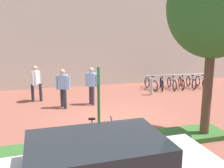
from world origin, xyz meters
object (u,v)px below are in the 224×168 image
object	(u,v)px
person_casual_tan	(63,86)
tree_sidewalk	(214,7)
parking_sign_post	(99,96)
bike_at_sign	(98,134)
bollard_steel	(152,86)
person_shirt_blue	(92,84)
person_shirt_white	(36,81)
bike_rack_cluster	(177,83)

from	to	relation	value
person_casual_tan	tree_sidewalk	bearing A→B (deg)	-47.53
parking_sign_post	bike_at_sign	xyz separation A→B (m)	(0.03, 0.22, -1.22)
tree_sidewalk	bollard_steel	distance (m)	6.54
bike_at_sign	tree_sidewalk	bearing A→B (deg)	-6.38
person_casual_tan	bollard_steel	bearing A→B (deg)	12.62
bike_at_sign	person_casual_tan	world-z (taller)	person_casual_tan
bollard_steel	person_shirt_blue	xyz separation A→B (m)	(-3.36, -0.88, 0.53)
tree_sidewalk	bike_at_sign	xyz separation A→B (m)	(-3.37, 0.38, -3.67)
parking_sign_post	person_shirt_white	size ratio (longest dim) A/B	1.39
bike_rack_cluster	bollard_steel	size ratio (longest dim) A/B	4.15
tree_sidewalk	person_shirt_blue	world-z (taller)	tree_sidewalk
bike_at_sign	person_shirt_white	bearing A→B (deg)	108.39
person_shirt_blue	person_shirt_white	bearing A→B (deg)	153.35
person_shirt_white	person_casual_tan	bearing A→B (deg)	-50.54
bike_rack_cluster	person_shirt_white	xyz separation A→B (m)	(-7.82, -0.64, 0.64)
tree_sidewalk	bike_at_sign	distance (m)	5.00
tree_sidewalk	person_shirt_blue	size ratio (longest dim) A/B	3.22
parking_sign_post	person_casual_tan	xyz separation A→B (m)	(-0.63, 4.25, -0.59)
bike_at_sign	person_shirt_white	size ratio (longest dim) A/B	0.97
person_casual_tan	person_shirt_blue	bearing A→B (deg)	7.34
bike_rack_cluster	person_casual_tan	size ratio (longest dim) A/B	2.17
bike_rack_cluster	person_shirt_white	size ratio (longest dim) A/B	2.17
person_shirt_blue	person_shirt_white	xyz separation A→B (m)	(-2.43, 1.22, 0.00)
parking_sign_post	person_shirt_blue	world-z (taller)	parking_sign_post
tree_sidewalk	bike_at_sign	world-z (taller)	tree_sidewalk
bike_at_sign	bike_rack_cluster	bearing A→B (deg)	45.18
person_shirt_white	bollard_steel	bearing A→B (deg)	-3.42
tree_sidewalk	parking_sign_post	bearing A→B (deg)	177.32
person_shirt_blue	person_shirt_white	distance (m)	2.72
bike_rack_cluster	bollard_steel	world-z (taller)	bollard_steel
tree_sidewalk	bike_rack_cluster	size ratio (longest dim) A/B	1.48
person_shirt_blue	person_casual_tan	xyz separation A→B (m)	(-1.29, -0.17, 0.00)
bike_rack_cluster	person_shirt_white	distance (m)	7.87
person_shirt_white	parking_sign_post	bearing A→B (deg)	-72.51
bike_at_sign	bike_rack_cluster	world-z (taller)	bike_at_sign
parking_sign_post	person_shirt_white	xyz separation A→B (m)	(-1.78, 5.64, -0.59)
bike_at_sign	person_casual_tan	size ratio (longest dim) A/B	0.97
tree_sidewalk	person_shirt_white	size ratio (longest dim) A/B	3.22
bollard_steel	person_shirt_white	size ratio (longest dim) A/B	0.52
tree_sidewalk	bike_at_sign	bearing A→B (deg)	173.62
tree_sidewalk	person_casual_tan	bearing A→B (deg)	132.47
bollard_steel	person_shirt_blue	world-z (taller)	person_shirt_blue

